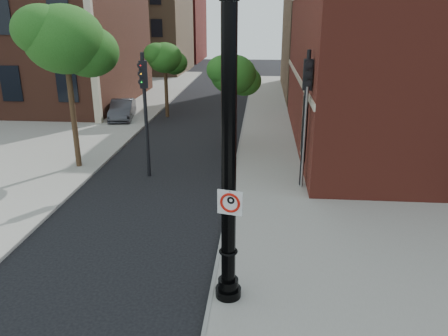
# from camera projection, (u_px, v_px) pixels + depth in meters

# --- Properties ---
(ground) EXTENTS (120.00, 120.00, 0.00)m
(ground) POSITION_uv_depth(u_px,v_px,m) (131.00, 291.00, 10.94)
(ground) COLOR black
(ground) RESTS_ON ground
(sidewalk_right) EXTENTS (8.00, 60.00, 0.12)m
(sidewalk_right) POSITION_uv_depth(u_px,v_px,m) (323.00, 166.00, 19.82)
(sidewalk_right) COLOR gray
(sidewalk_right) RESTS_ON ground
(sidewalk_left) EXTENTS (10.00, 50.00, 0.12)m
(sidewalk_left) POSITION_uv_depth(u_px,v_px,m) (75.00, 119.00, 28.56)
(sidewalk_left) COLOR gray
(sidewalk_left) RESTS_ON ground
(curb_edge) EXTENTS (0.10, 60.00, 0.14)m
(curb_edge) POSITION_uv_depth(u_px,v_px,m) (236.00, 163.00, 20.14)
(curb_edge) COLOR gray
(curb_edge) RESTS_ON ground
(bg_building_tan_a) EXTENTS (12.00, 12.00, 12.00)m
(bg_building_tan_a) POSITION_uv_depth(u_px,v_px,m) (135.00, 19.00, 51.26)
(bg_building_tan_a) COLOR #7E6144
(bg_building_tan_a) RESTS_ON ground
(bg_building_red) EXTENTS (12.00, 12.00, 10.00)m
(bg_building_red) POSITION_uv_depth(u_px,v_px,m) (162.00, 25.00, 64.75)
(bg_building_red) COLOR maroon
(bg_building_red) RESTS_ON ground
(bg_building_tan_b) EXTENTS (22.00, 14.00, 14.00)m
(bg_building_tan_b) POSITION_uv_depth(u_px,v_px,m) (423.00, 9.00, 35.49)
(bg_building_tan_b) COLOR #7E6144
(bg_building_tan_b) RESTS_ON ground
(lamppost) EXTENTS (0.62, 0.62, 7.36)m
(lamppost) POSITION_uv_depth(u_px,v_px,m) (229.00, 168.00, 9.48)
(lamppost) COLOR black
(lamppost) RESTS_ON ground
(no_parking_sign) EXTENTS (0.57, 0.16, 0.58)m
(no_parking_sign) POSITION_uv_depth(u_px,v_px,m) (230.00, 202.00, 9.55)
(no_parking_sign) COLOR white
(no_parking_sign) RESTS_ON ground
(parked_car) EXTENTS (2.05, 4.14, 1.30)m
(parked_car) POSITION_uv_depth(u_px,v_px,m) (122.00, 110.00, 28.57)
(parked_car) COLOR #2F2E33
(parked_car) RESTS_ON ground
(traffic_signal_left) EXTENTS (0.39, 0.45, 5.16)m
(traffic_signal_left) POSITION_uv_depth(u_px,v_px,m) (144.00, 95.00, 17.58)
(traffic_signal_left) COLOR black
(traffic_signal_left) RESTS_ON ground
(traffic_signal_right) EXTENTS (0.34, 0.44, 5.36)m
(traffic_signal_right) POSITION_uv_depth(u_px,v_px,m) (306.00, 98.00, 16.25)
(traffic_signal_right) COLOR black
(traffic_signal_right) RESTS_ON ground
(utility_pole) EXTENTS (0.09, 0.09, 4.25)m
(utility_pole) POSITION_uv_depth(u_px,v_px,m) (304.00, 138.00, 16.59)
(utility_pole) COLOR #999999
(utility_pole) RESTS_ON ground
(street_tree_a) EXTENTS (3.87, 3.50, 6.98)m
(street_tree_a) POSITION_uv_depth(u_px,v_px,m) (66.00, 41.00, 17.89)
(street_tree_a) COLOR #382316
(street_tree_a) RESTS_ON ground
(street_tree_b) EXTENTS (2.70, 2.44, 4.87)m
(street_tree_b) POSITION_uv_depth(u_px,v_px,m) (166.00, 59.00, 28.32)
(street_tree_b) COLOR #382316
(street_tree_b) RESTS_ON ground
(street_tree_c) EXTENTS (2.64, 2.38, 4.75)m
(street_tree_c) POSITION_uv_depth(u_px,v_px,m) (234.00, 76.00, 21.17)
(street_tree_c) COLOR #382316
(street_tree_c) RESTS_ON ground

